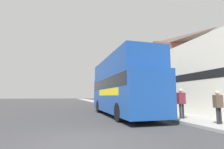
# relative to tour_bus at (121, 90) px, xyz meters

# --- Properties ---
(ground_plane) EXTENTS (144.00, 144.00, 0.00)m
(ground_plane) POSITION_rel_tour_bus_xyz_m (-3.59, 14.24, -1.85)
(ground_plane) COLOR #333335
(sidewalk) EXTENTS (2.92, 108.00, 0.14)m
(sidewalk) POSITION_rel_tour_bus_xyz_m (3.24, 11.24, -1.78)
(sidewalk) COLOR gray
(sidewalk) RESTS_ON ground_plane
(brick_terrace_rear) EXTENTS (6.00, 22.75, 9.75)m
(brick_terrace_rear) POSITION_rel_tour_bus_xyz_m (7.70, 14.43, 3.02)
(brick_terrace_rear) COLOR brown
(brick_terrace_rear) RESTS_ON ground_plane
(tour_bus) EXTENTS (2.52, 9.54, 4.19)m
(tour_bus) POSITION_rel_tour_bus_xyz_m (0.00, 0.00, 0.00)
(tour_bus) COLOR #19479E
(tour_bus) RESTS_ON ground_plane
(parked_car_ahead_of_bus) EXTENTS (1.86, 4.35, 1.51)m
(parked_car_ahead_of_bus) POSITION_rel_tour_bus_xyz_m (0.67, 7.57, -1.15)
(parked_car_ahead_of_bus) COLOR black
(parked_car_ahead_of_bus) RESTS_ON ground_plane
(pedestrian_nearest) EXTENTS (0.41, 0.22, 1.56)m
(pedestrian_nearest) POSITION_rel_tour_bus_xyz_m (2.89, -5.72, -0.78)
(pedestrian_nearest) COLOR #232328
(pedestrian_nearest) RESTS_ON sidewalk
(pedestrian_second) EXTENTS (0.45, 0.25, 1.73)m
(pedestrian_second) POSITION_rel_tour_bus_xyz_m (2.52, -3.53, -0.67)
(pedestrian_second) COLOR #232328
(pedestrian_second) RESTS_ON sidewalk
(pedestrian_third) EXTENTS (0.48, 0.26, 1.83)m
(pedestrian_third) POSITION_rel_tour_bus_xyz_m (2.47, -1.23, -0.61)
(pedestrian_third) COLOR #232328
(pedestrian_third) RESTS_ON sidewalk
(lamp_post_nearest) EXTENTS (0.35, 0.35, 4.90)m
(lamp_post_nearest) POSITION_rel_tour_bus_xyz_m (2.21, -1.63, 1.65)
(lamp_post_nearest) COLOR black
(lamp_post_nearest) RESTS_ON sidewalk
(lamp_post_second) EXTENTS (0.35, 0.35, 4.84)m
(lamp_post_second) POSITION_rel_tour_bus_xyz_m (2.30, 7.96, 1.61)
(lamp_post_second) COLOR black
(lamp_post_second) RESTS_ON sidewalk
(lamp_post_third) EXTENTS (0.35, 0.35, 4.56)m
(lamp_post_third) POSITION_rel_tour_bus_xyz_m (2.41, 17.55, 1.44)
(lamp_post_third) COLOR black
(lamp_post_third) RESTS_ON sidewalk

